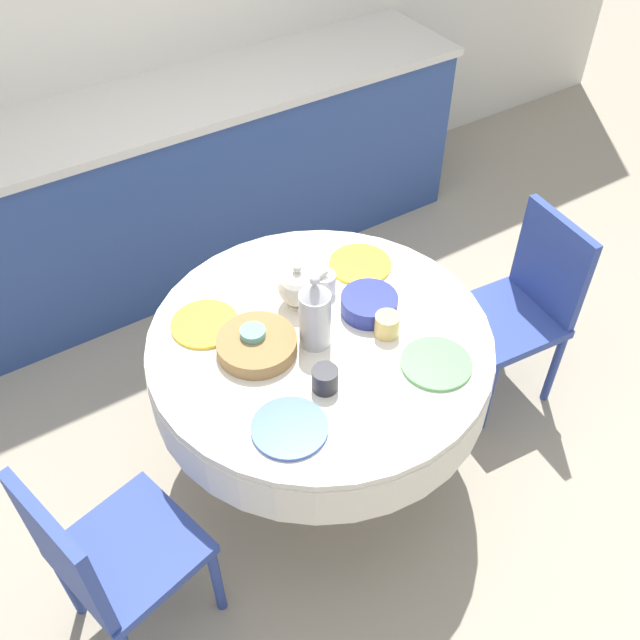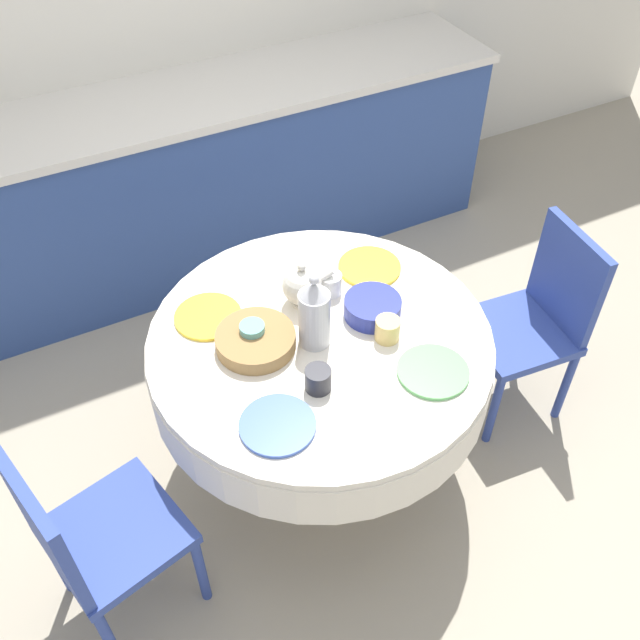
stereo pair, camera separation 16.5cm
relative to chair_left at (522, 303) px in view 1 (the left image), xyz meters
The scene contains 18 objects.
ground_plane 1.07m from the chair_left, behind, with size 12.00×12.00×0.00m, color #9E937F.
wall_back 2.28m from the chair_left, 116.45° to the left, with size 7.00×0.05×2.60m.
kitchen_counter 1.83m from the chair_left, 121.12° to the left, with size 3.24×0.64×0.95m.
dining_table 0.96m from the chair_left, behind, with size 1.22×1.22×0.74m.
chair_left is the anchor object (origin of this frame).
chair_right 1.88m from the chair_left, behind, with size 0.49×0.49×0.88m.
plate_near_left 1.28m from the chair_left, behind, with size 0.24×0.24×0.01m, color #3856AD.
cup_near_left 1.10m from the chair_left, behind, with size 0.09×0.09×0.08m, color #28282D.
plate_near_right 0.77m from the chair_left, 161.23° to the right, with size 0.24×0.24×0.01m, color #5BA85B.
cup_near_right 0.80m from the chair_left, behind, with size 0.09×0.09×0.08m, color #DBB766.
plate_far_left 1.34m from the chair_left, 164.45° to the left, with size 0.24×0.24×0.01m, color yellow.
cup_far_left 1.21m from the chair_left, behind, with size 0.09×0.09×0.08m, color #5BA39E.
plate_far_right 0.74m from the chair_left, 152.04° to the left, with size 0.24×0.24×0.01m, color yellow.
cup_far_right 0.90m from the chair_left, 161.30° to the left, with size 0.09×0.09×0.08m, color white.
coffee_carafe 1.05m from the chair_left, behind, with size 0.11×0.11×0.30m.
teapot 1.02m from the chair_left, 163.86° to the left, with size 0.20×0.14×0.19m.
bread_basket 1.21m from the chair_left, behind, with size 0.28×0.28×0.06m, color olive.
fruit_bowl 0.79m from the chair_left, behind, with size 0.20×0.20×0.07m, color navy.
Camera 1 is at (-0.93, -1.46, 2.52)m, focal length 40.00 mm.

